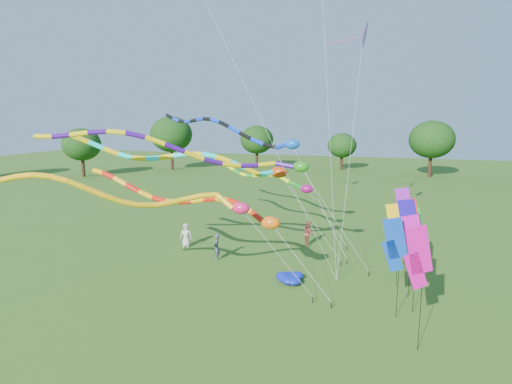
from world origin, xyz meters
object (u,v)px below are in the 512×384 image
(tube_kite_red, at_px, (203,203))
(tube_kite_orange, at_px, (159,198))
(blue_nylon_heap, at_px, (289,278))
(person_a, at_px, (186,235))
(person_c, at_px, (308,233))
(person_b, at_px, (217,247))

(tube_kite_red, height_order, tube_kite_orange, tube_kite_orange)
(blue_nylon_heap, height_order, person_a, person_a)
(tube_kite_orange, xyz_separation_m, person_a, (-3.43, 9.29, -4.52))
(person_a, xyz_separation_m, person_c, (7.99, 2.90, 0.02))
(tube_kite_orange, bearing_deg, tube_kite_red, 57.72)
(tube_kite_orange, xyz_separation_m, blue_nylon_heap, (4.77, 5.19, -5.13))
(blue_nylon_heap, distance_m, person_a, 9.19)
(tube_kite_red, distance_m, person_c, 10.19)
(blue_nylon_heap, xyz_separation_m, person_a, (-8.21, 4.10, 0.61))
(tube_kite_red, bearing_deg, person_a, 132.14)
(person_a, bearing_deg, blue_nylon_heap, -37.80)
(person_b, bearing_deg, blue_nylon_heap, 44.87)
(tube_kite_orange, distance_m, person_c, 13.77)
(tube_kite_red, bearing_deg, person_c, 72.60)
(tube_kite_orange, relative_size, blue_nylon_heap, 9.12)
(blue_nylon_heap, xyz_separation_m, person_c, (-0.21, 7.00, 0.62))
(person_a, height_order, person_c, person_c)
(person_c, bearing_deg, tube_kite_orange, 132.22)
(tube_kite_orange, height_order, person_b, tube_kite_orange)
(person_a, relative_size, person_b, 1.00)
(person_c, bearing_deg, blue_nylon_heap, 154.47)
(person_b, xyz_separation_m, person_c, (4.93, 4.79, 0.02))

